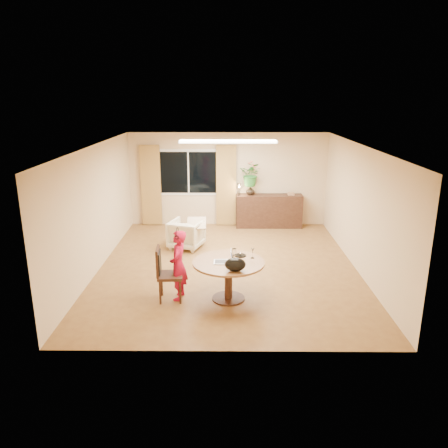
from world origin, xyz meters
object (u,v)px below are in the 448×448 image
dining_table (229,270)px  sideboard (269,211)px  dining_chair (170,274)px  child (178,265)px  armchair (186,234)px

dining_table → sideboard: sideboard is taller
dining_chair → dining_table: bearing=-2.3°
child → armchair: child is taller
sideboard → dining_table: bearing=-104.0°
dining_table → sideboard: (1.14, 4.57, -0.12)m
dining_chair → sideboard: dining_chair is taller
dining_chair → armchair: size_ratio=1.32×
dining_table → child: child is taller
dining_table → dining_chair: size_ratio=1.29×
child → sideboard: 4.98m
dining_table → sideboard: size_ratio=0.70×
dining_chair → child: 0.21m
dining_chair → armchair: dining_chair is taller
armchair → sideboard: 2.79m
sideboard → child: bearing=-114.2°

